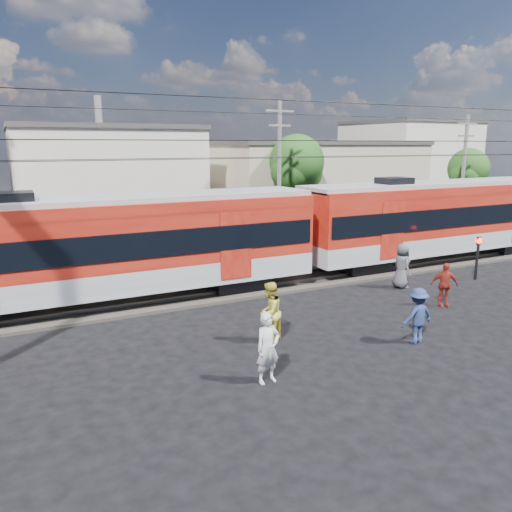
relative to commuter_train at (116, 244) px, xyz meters
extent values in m
plane|color=black|center=(4.91, -8.00, -2.40)|extent=(120.00, 120.00, 0.00)
cube|color=#2D2823|center=(4.91, 0.00, -2.34)|extent=(70.00, 3.40, 0.12)
cube|color=#59544C|center=(4.91, -0.75, -2.22)|extent=(70.00, 0.12, 0.12)
cube|color=#59544C|center=(4.91, 0.75, -2.22)|extent=(70.00, 0.12, 0.12)
cube|color=black|center=(4.91, 0.00, -2.05)|extent=(2.40, 2.20, 0.70)
cube|color=#92959A|center=(-0.21, 0.00, -1.25)|extent=(16.00, 3.00, 0.90)
cube|color=maroon|center=(-0.21, 0.00, 0.40)|extent=(16.00, 3.00, 2.40)
cube|color=black|center=(-0.21, 0.00, 0.15)|extent=(15.68, 3.08, 0.95)
cube|color=#92959A|center=(-0.21, 0.00, 1.65)|extent=(16.00, 2.60, 0.25)
cube|color=black|center=(11.47, 0.00, -2.05)|extent=(2.40, 2.20, 0.70)
cube|color=black|center=(21.71, 0.00, -2.05)|extent=(2.40, 2.20, 0.70)
cube|color=#92959A|center=(16.59, 0.00, -1.25)|extent=(16.00, 3.00, 0.90)
cube|color=maroon|center=(16.59, 0.00, 0.40)|extent=(16.00, 3.00, 2.40)
cube|color=black|center=(16.59, 0.00, 0.15)|extent=(15.68, 3.08, 0.95)
cube|color=#92959A|center=(16.59, 0.00, 1.65)|extent=(16.00, 2.60, 0.25)
cylinder|color=black|center=(4.91, -0.70, 3.10)|extent=(70.00, 0.03, 0.03)
cylinder|color=black|center=(4.91, 0.70, 3.10)|extent=(70.00, 0.03, 0.03)
cylinder|color=black|center=(4.91, -0.70, 3.80)|extent=(70.00, 0.03, 0.03)
cylinder|color=black|center=(4.91, 0.70, 3.80)|extent=(70.00, 0.03, 0.03)
cylinder|color=black|center=(4.91, -3.50, 5.10)|extent=(70.00, 0.03, 0.03)
cylinder|color=black|center=(4.91, 3.50, 5.10)|extent=(70.00, 0.03, 0.03)
cube|color=beige|center=(2.91, 19.00, 1.10)|extent=(12.00, 12.00, 7.00)
cube|color=#3F3D3A|center=(2.91, 19.00, 4.75)|extent=(12.24, 12.24, 0.30)
cube|color=tan|center=(18.91, 16.00, 0.60)|extent=(16.00, 10.00, 6.00)
cube|color=#3F3D3A|center=(18.91, 16.00, 3.75)|extent=(16.32, 10.20, 0.30)
cube|color=beige|center=(32.91, 20.00, 1.60)|extent=(10.00, 10.00, 8.00)
cube|color=#3F3D3A|center=(32.91, 20.00, 5.75)|extent=(10.20, 10.20, 0.30)
cylinder|color=slate|center=(10.91, 7.00, 1.85)|extent=(0.24, 0.24, 8.50)
cube|color=slate|center=(10.91, 7.00, 5.50)|extent=(1.80, 0.12, 0.12)
cube|color=slate|center=(10.91, 7.00, 4.70)|extent=(1.40, 0.12, 0.12)
cylinder|color=slate|center=(24.91, 6.00, 1.60)|extent=(0.24, 0.24, 8.00)
cube|color=slate|center=(24.91, 6.00, 5.00)|extent=(1.80, 0.12, 0.12)
cube|color=slate|center=(24.91, 6.00, 4.20)|extent=(1.40, 0.12, 0.12)
cylinder|color=#382619|center=(13.91, 10.00, -0.44)|extent=(0.36, 0.36, 3.92)
sphere|color=#1C4413|center=(13.91, 10.00, 2.50)|extent=(3.64, 3.64, 3.64)
sphere|color=#1C4413|center=(14.51, 10.30, 1.80)|extent=(2.80, 2.80, 2.80)
cylinder|color=#382619|center=(28.91, 9.00, -0.72)|extent=(0.36, 0.36, 3.36)
sphere|color=#1C4413|center=(28.91, 9.00, 1.80)|extent=(3.12, 3.12, 3.12)
sphere|color=#1C4413|center=(29.51, 9.30, 1.20)|extent=(2.40, 2.40, 2.40)
imported|color=silver|center=(2.12, -8.20, -1.46)|extent=(0.73, 0.52, 1.88)
imported|color=gold|center=(3.44, -5.81, -1.44)|extent=(1.18, 1.11, 1.92)
imported|color=navy|center=(7.49, -7.93, -1.52)|extent=(1.14, 0.65, 1.76)
imported|color=maroon|center=(11.05, -5.67, -1.55)|extent=(1.07, 0.85, 1.70)
imported|color=#4C4D51|center=(11.33, -3.05, -1.43)|extent=(0.72, 1.01, 1.94)
cylinder|color=black|center=(15.33, -3.57, -1.47)|extent=(0.12, 0.12, 1.86)
sphere|color=#FF140C|center=(15.33, -3.57, -0.60)|extent=(0.29, 0.29, 0.29)
cube|color=black|center=(15.33, -3.57, -0.60)|extent=(0.26, 0.06, 0.36)
camera|label=1|loc=(-3.51, -18.76, 3.65)|focal=35.00mm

